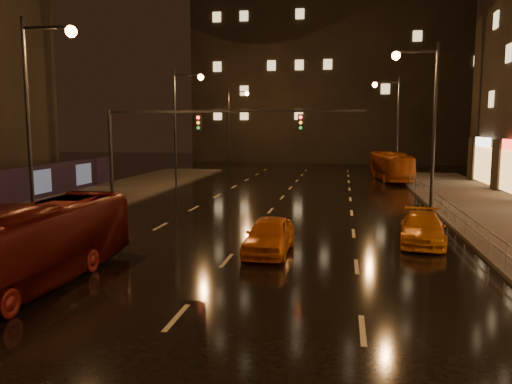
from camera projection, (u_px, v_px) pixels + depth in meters
ground at (266, 216)px, 29.30m from camera, size 140.00×140.00×0.00m
sidewalk_left at (3, 223)px, 26.71m from camera, size 7.00×70.00×0.15m
building_distant at (343, 44)px, 77.11m from camera, size 44.00×16.00×36.00m
traffic_signal at (182, 135)px, 29.55m from camera, size 15.31×0.32×6.20m
railing_right at (457, 212)px, 25.49m from camera, size 0.05×56.00×1.00m
bus_red at (31, 246)px, 16.13m from camera, size 2.39×9.81×2.73m
bus_curb at (390, 166)px, 48.96m from camera, size 3.65×10.10×2.75m
taxi_near at (269, 235)px, 20.58m from camera, size 1.86×4.43×1.50m
taxi_far at (423, 228)px, 22.37m from camera, size 2.44×4.85×1.35m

